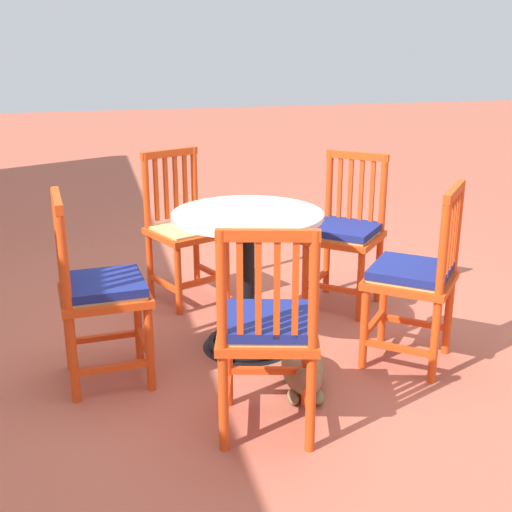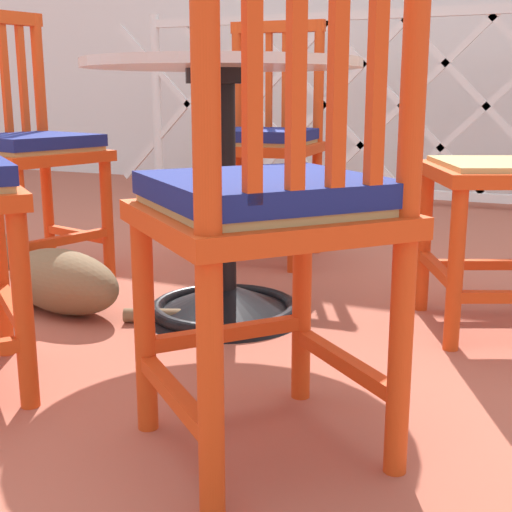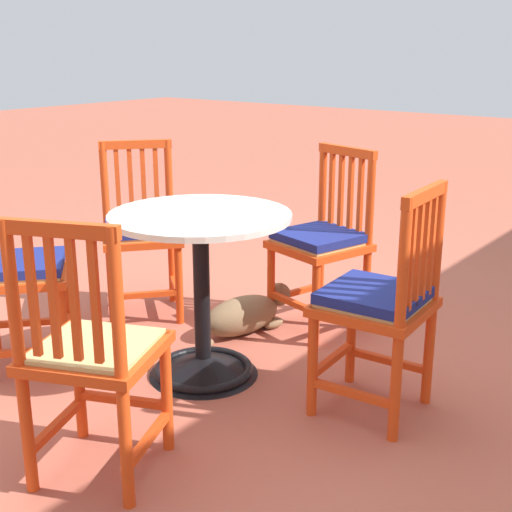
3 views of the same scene
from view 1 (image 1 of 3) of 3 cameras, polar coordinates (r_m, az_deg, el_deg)
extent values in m
plane|color=#AD5642|center=(3.57, 2.87, -7.94)|extent=(24.00, 24.00, 0.00)
cone|color=black|center=(3.59, -0.67, -6.88)|extent=(0.48, 0.48, 0.10)
torus|color=black|center=(3.60, -0.67, -7.24)|extent=(0.44, 0.44, 0.04)
cylinder|color=black|center=(3.47, -0.69, -2.05)|extent=(0.07, 0.07, 0.66)
cylinder|color=black|center=(3.37, -0.71, 2.94)|extent=(0.20, 0.20, 0.04)
cylinder|color=silver|center=(3.36, -0.71, 3.48)|extent=(0.76, 0.76, 0.02)
cylinder|color=#D64214|center=(3.45, -9.93, -5.10)|extent=(0.04, 0.04, 0.45)
cylinder|color=#D64214|center=(3.14, -8.96, -7.47)|extent=(0.04, 0.04, 0.45)
cylinder|color=#D64214|center=(3.34, -15.92, -2.09)|extent=(0.04, 0.04, 0.91)
cylinder|color=#D64214|center=(3.02, -15.56, -4.24)|extent=(0.04, 0.04, 0.91)
cube|color=#D64214|center=(3.46, -12.65, -6.70)|extent=(0.05, 0.34, 0.03)
cube|color=#D64214|center=(3.16, -11.96, -9.21)|extent=(0.05, 0.34, 0.03)
cube|color=#D64214|center=(3.31, -9.42, -7.10)|extent=(0.34, 0.05, 0.03)
cube|color=#D64214|center=(3.19, -12.68, -3.18)|extent=(0.43, 0.43, 0.04)
cube|color=tan|center=(3.19, -12.70, -2.82)|extent=(0.38, 0.38, 0.02)
cube|color=#D64214|center=(3.20, -16.20, 1.28)|extent=(0.03, 0.02, 0.39)
cube|color=#D64214|center=(3.14, -16.14, 0.94)|extent=(0.03, 0.02, 0.39)
cube|color=#D64214|center=(3.07, -16.07, 0.58)|extent=(0.03, 0.02, 0.39)
cube|color=#D64214|center=(3.01, -16.00, 0.21)|extent=(0.03, 0.02, 0.39)
cube|color=#D64214|center=(3.05, -16.45, 4.52)|extent=(0.38, 0.06, 0.04)
cube|color=navy|center=(3.18, -12.74, -2.31)|extent=(0.39, 0.39, 0.04)
cylinder|color=#D64214|center=(2.98, -2.36, -8.67)|extent=(0.04, 0.04, 0.45)
cylinder|color=#D64214|center=(2.98, 4.25, -8.71)|extent=(0.04, 0.04, 0.45)
cylinder|color=#D64214|center=(2.58, -2.85, -7.54)|extent=(0.04, 0.04, 0.91)
cylinder|color=#D64214|center=(2.58, 4.78, -7.58)|extent=(0.04, 0.04, 0.91)
cube|color=#D64214|center=(2.88, -2.53, -11.72)|extent=(0.34, 0.11, 0.03)
cube|color=#D64214|center=(2.88, 4.39, -11.75)|extent=(0.34, 0.11, 0.03)
cube|color=#D64214|center=(3.00, 0.94, -9.64)|extent=(0.11, 0.34, 0.03)
cube|color=#D64214|center=(2.74, 0.96, -6.45)|extent=(0.49, 0.49, 0.04)
cube|color=tan|center=(2.73, 0.97, -6.03)|extent=(0.43, 0.43, 0.02)
cube|color=#D64214|center=(2.48, -1.37, -2.88)|extent=(0.03, 0.03, 0.39)
cube|color=#D64214|center=(2.48, 0.20, -2.89)|extent=(0.03, 0.03, 0.39)
cube|color=#D64214|center=(2.48, 1.77, -2.90)|extent=(0.03, 0.03, 0.39)
cube|color=#D64214|center=(2.48, 3.34, -2.91)|extent=(0.03, 0.03, 0.39)
cube|color=#D64214|center=(2.41, 1.02, 1.76)|extent=(0.13, 0.38, 0.04)
cube|color=navy|center=(2.71, 0.97, -5.46)|extent=(0.44, 0.44, 0.04)
cylinder|color=#D64214|center=(3.34, 9.12, -5.83)|extent=(0.04, 0.04, 0.45)
cylinder|color=#D64214|center=(3.64, 10.68, -3.82)|extent=(0.04, 0.04, 0.45)
cylinder|color=#D64214|center=(3.19, 15.19, -3.00)|extent=(0.04, 0.04, 0.91)
cylinder|color=#D64214|center=(3.50, 16.26, -1.16)|extent=(0.04, 0.04, 0.91)
cube|color=#D64214|center=(3.34, 11.86, -7.62)|extent=(0.24, 0.28, 0.03)
cube|color=#D64214|center=(3.64, 13.18, -5.46)|extent=(0.24, 0.28, 0.03)
cube|color=#D64214|center=(3.51, 9.88, -5.61)|extent=(0.28, 0.24, 0.03)
cube|color=#D64214|center=(3.38, 12.89, -1.99)|extent=(0.56, 0.56, 0.04)
cube|color=tan|center=(3.37, 12.92, -1.64)|extent=(0.49, 0.49, 0.02)
cube|color=#D64214|center=(3.18, 15.76, 1.19)|extent=(0.03, 0.03, 0.39)
cube|color=#D64214|center=(3.24, 15.98, 1.51)|extent=(0.03, 0.03, 0.39)
cube|color=#D64214|center=(3.31, 16.19, 1.81)|extent=(0.03, 0.03, 0.39)
cube|color=#D64214|center=(3.37, 16.39, 2.10)|extent=(0.03, 0.03, 0.39)
cube|color=#D64214|center=(3.22, 16.41, 5.24)|extent=(0.31, 0.27, 0.04)
cube|color=navy|center=(3.36, 12.95, -1.16)|extent=(0.51, 0.51, 0.04)
cylinder|color=#D64214|center=(3.88, 8.80, -2.35)|extent=(0.04, 0.04, 0.45)
cylinder|color=#D64214|center=(3.99, 4.18, -1.58)|extent=(0.04, 0.04, 0.45)
cylinder|color=#D64214|center=(4.11, 10.50, 2.15)|extent=(0.04, 0.04, 0.91)
cylinder|color=#D64214|center=(4.22, 6.09, 2.76)|extent=(0.04, 0.04, 0.91)
cube|color=#D64214|center=(4.06, 9.53, -2.72)|extent=(0.27, 0.25, 0.03)
cube|color=#D64214|center=(4.16, 5.09, -1.97)|extent=(0.27, 0.25, 0.03)
cube|color=#D64214|center=(3.95, 6.43, -2.71)|extent=(0.25, 0.27, 0.03)
cube|color=#D64214|center=(4.01, 7.44, 1.56)|extent=(0.56, 0.56, 0.04)
cube|color=tan|center=(4.01, 7.45, 1.86)|extent=(0.49, 0.49, 0.02)
cube|color=#D64214|center=(4.08, 9.77, 5.31)|extent=(0.03, 0.03, 0.39)
cube|color=#D64214|center=(4.10, 8.86, 5.42)|extent=(0.03, 0.03, 0.39)
cube|color=#D64214|center=(4.12, 7.96, 5.53)|extent=(0.03, 0.03, 0.39)
cube|color=#D64214|center=(4.14, 7.07, 5.64)|extent=(0.03, 0.03, 0.39)
cube|color=#D64214|center=(4.07, 8.55, 8.36)|extent=(0.28, 0.31, 0.04)
cube|color=navy|center=(4.00, 7.47, 2.27)|extent=(0.51, 0.51, 0.04)
cylinder|color=#D64214|center=(4.12, -2.51, -0.89)|extent=(0.04, 0.04, 0.45)
cylinder|color=#D64214|center=(3.95, -6.57, -1.87)|extent=(0.04, 0.04, 0.45)
cylinder|color=#D64214|center=(4.32, -5.13, 3.17)|extent=(0.04, 0.04, 0.91)
cylinder|color=#D64214|center=(4.16, -9.10, 2.41)|extent=(0.04, 0.04, 0.91)
cube|color=#D64214|center=(4.28, -3.80, -1.37)|extent=(0.32, 0.16, 0.03)
cube|color=#D64214|center=(4.12, -7.75, -2.32)|extent=(0.32, 0.16, 0.03)
cube|color=#D64214|center=(4.05, -4.48, -2.10)|extent=(0.16, 0.32, 0.03)
cube|color=#D64214|center=(4.10, -5.86, 1.99)|extent=(0.53, 0.53, 0.04)
cube|color=tan|center=(4.10, -5.87, 2.29)|extent=(0.46, 0.46, 0.02)
cube|color=#D64214|center=(4.24, -6.00, 5.96)|extent=(0.03, 0.03, 0.39)
cube|color=#D64214|center=(4.20, -6.79, 5.83)|extent=(0.03, 0.03, 0.39)
cube|color=#D64214|center=(4.17, -7.60, 5.70)|extent=(0.03, 0.03, 0.39)
cube|color=#D64214|center=(4.14, -8.42, 5.57)|extent=(0.03, 0.03, 0.39)
cube|color=#D64214|center=(4.14, -7.31, 8.60)|extent=(0.18, 0.36, 0.04)
ellipsoid|color=brown|center=(3.21, 3.97, -9.23)|extent=(0.47, 0.30, 0.19)
ellipsoid|color=silver|center=(3.13, 4.12, -10.24)|extent=(0.21, 0.19, 0.14)
sphere|color=brown|center=(2.97, 4.39, -10.52)|extent=(0.12, 0.12, 0.12)
ellipsoid|color=silver|center=(2.94, 4.45, -11.12)|extent=(0.05, 0.06, 0.04)
cone|color=brown|center=(2.95, 5.02, -9.48)|extent=(0.04, 0.04, 0.04)
cone|color=brown|center=(2.95, 3.77, -9.50)|extent=(0.04, 0.04, 0.04)
ellipsoid|color=brown|center=(3.11, 5.23, -11.72)|extent=(0.13, 0.08, 0.05)
ellipsoid|color=brown|center=(3.10, 3.16, -11.76)|extent=(0.13, 0.08, 0.05)
cylinder|color=brown|center=(3.51, 1.90, -7.98)|extent=(0.22, 0.12, 0.04)
camera|label=2|loc=(4.85, 17.79, 6.30)|focal=49.38mm
camera|label=3|loc=(5.36, -27.22, 14.37)|focal=49.00mm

